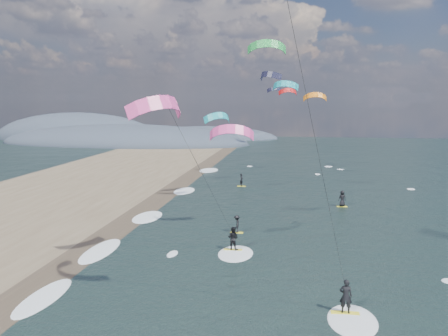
# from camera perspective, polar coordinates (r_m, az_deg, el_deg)

# --- Properties ---
(wet_sand_strip) EXTENTS (3.00, 240.00, 0.00)m
(wet_sand_strip) POSITION_cam_1_polar(r_m,az_deg,el_deg) (35.68, -18.62, -11.27)
(wet_sand_strip) COLOR #382D23
(wet_sand_strip) RESTS_ON ground
(coastal_hills) EXTENTS (80.00, 41.00, 15.00)m
(coastal_hills) POSITION_cam_1_polar(r_m,az_deg,el_deg) (137.14, -12.24, 3.03)
(coastal_hills) COLOR #3D4756
(coastal_hills) RESTS_ON ground
(kitesurfer_near_a) EXTENTS (8.06, 9.41, 19.64)m
(kitesurfer_near_a) POSITION_cam_1_polar(r_m,az_deg,el_deg) (21.55, 7.27, 18.29)
(kitesurfer_near_a) COLOR yellow
(kitesurfer_near_a) RESTS_ON ground
(kitesurfer_near_b) EXTENTS (6.96, 9.40, 12.44)m
(kitesurfer_near_b) POSITION_cam_1_polar(r_m,az_deg,el_deg) (33.17, -4.02, 1.88)
(kitesurfer_near_b) COLOR yellow
(kitesurfer_near_b) RESTS_ON ground
(far_kitesurfers) EXTENTS (13.16, 23.57, 1.77)m
(far_kitesurfers) POSITION_cam_1_polar(r_m,az_deg,el_deg) (51.92, 6.49, -3.92)
(far_kitesurfers) COLOR yellow
(far_kitesurfers) RESTS_ON ground
(bg_kite_field) EXTENTS (14.49, 72.64, 9.14)m
(bg_kite_field) POSITION_cam_1_polar(r_m,az_deg,el_deg) (68.70, 5.67, 9.07)
(bg_kite_field) COLOR black
(bg_kite_field) RESTS_ON ground
(shoreline_surf) EXTENTS (2.40, 79.40, 0.11)m
(shoreline_surf) POSITION_cam_1_polar(r_m,az_deg,el_deg) (39.28, -13.85, -9.30)
(shoreline_surf) COLOR white
(shoreline_surf) RESTS_ON ground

